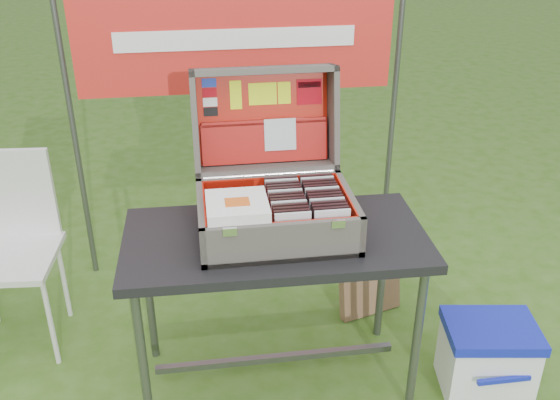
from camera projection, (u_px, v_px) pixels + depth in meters
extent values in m
plane|color=#335A14|center=(266.00, 392.00, 2.73)|extent=(80.00, 80.00, 0.00)
cube|color=black|center=(275.00, 239.00, 2.48)|extent=(1.21, 0.62, 0.04)
cylinder|color=#59595B|center=(144.00, 367.00, 2.37)|extent=(0.04, 0.04, 0.71)
cylinder|color=#59595B|center=(417.00, 340.00, 2.51)|extent=(0.04, 0.04, 0.71)
cylinder|color=#59595B|center=(149.00, 293.00, 2.79)|extent=(0.04, 0.04, 0.71)
cylinder|color=#59595B|center=(382.00, 274.00, 2.93)|extent=(0.04, 0.04, 0.71)
cube|color=#59595B|center=(276.00, 358.00, 2.75)|extent=(1.05, 0.03, 0.03)
cube|color=#595249|center=(276.00, 232.00, 2.47)|extent=(0.61, 0.43, 0.02)
cube|color=#595249|center=(284.00, 243.00, 2.25)|extent=(0.61, 0.02, 0.16)
cube|color=#595249|center=(269.00, 193.00, 2.61)|extent=(0.61, 0.02, 0.16)
cube|color=#595249|center=(201.00, 222.00, 2.40)|extent=(0.02, 0.43, 0.16)
cube|color=#595249|center=(349.00, 211.00, 2.47)|extent=(0.02, 0.43, 0.16)
cube|color=red|center=(276.00, 228.00, 2.46)|extent=(0.56, 0.39, 0.01)
cube|color=silver|center=(230.00, 232.00, 2.19)|extent=(0.05, 0.01, 0.03)
cube|color=silver|center=(338.00, 224.00, 2.24)|extent=(0.05, 0.01, 0.03)
cylinder|color=silver|center=(269.00, 175.00, 2.59)|extent=(0.55, 0.02, 0.02)
cube|color=#595249|center=(263.00, 117.00, 2.67)|extent=(0.61, 0.11, 0.43)
cube|color=#595249|center=(263.00, 70.00, 2.55)|extent=(0.61, 0.16, 0.05)
cube|color=#595249|center=(267.00, 167.00, 2.66)|extent=(0.61, 0.16, 0.05)
cube|color=#595249|center=(195.00, 123.00, 2.57)|extent=(0.02, 0.24, 0.46)
cube|color=#595249|center=(333.00, 116.00, 2.64)|extent=(0.02, 0.24, 0.46)
cube|color=red|center=(263.00, 118.00, 2.66)|extent=(0.55, 0.08, 0.38)
cube|color=red|center=(284.00, 238.00, 2.26)|extent=(0.56, 0.01, 0.14)
cube|color=red|center=(270.00, 192.00, 2.60)|extent=(0.56, 0.01, 0.14)
cube|color=red|center=(205.00, 219.00, 2.39)|extent=(0.01, 0.39, 0.14)
cube|color=red|center=(345.00, 209.00, 2.46)|extent=(0.01, 0.39, 0.14)
cube|color=#A0110C|center=(265.00, 142.00, 2.67)|extent=(0.54, 0.06, 0.18)
cube|color=#A0110C|center=(264.00, 122.00, 2.64)|extent=(0.53, 0.02, 0.02)
cube|color=silver|center=(280.00, 134.00, 2.65)|extent=(0.14, 0.04, 0.13)
cube|color=#1933B2|center=(209.00, 83.00, 2.58)|extent=(0.06, 0.01, 0.04)
cube|color=#A9000B|center=(210.00, 93.00, 2.59)|extent=(0.06, 0.01, 0.04)
cube|color=white|center=(210.00, 102.00, 2.60)|extent=(0.06, 0.01, 0.04)
cube|color=black|center=(211.00, 112.00, 2.61)|extent=(0.06, 0.01, 0.04)
cube|color=#D8F30F|center=(236.00, 95.00, 2.61)|extent=(0.05, 0.03, 0.12)
cube|color=#D8F30F|center=(263.00, 94.00, 2.62)|extent=(0.12, 0.02, 0.09)
cube|color=#D8F30F|center=(284.00, 93.00, 2.63)|extent=(0.05, 0.02, 0.09)
cube|color=#A9000B|center=(309.00, 92.00, 2.65)|extent=(0.11, 0.02, 0.11)
cube|color=black|center=(309.00, 85.00, 2.64)|extent=(0.10, 0.01, 0.02)
cube|color=silver|center=(293.00, 231.00, 2.28)|extent=(0.13, 0.01, 0.15)
cube|color=black|center=(292.00, 228.00, 2.30)|extent=(0.13, 0.01, 0.15)
cube|color=black|center=(291.00, 225.00, 2.32)|extent=(0.13, 0.01, 0.15)
cube|color=black|center=(290.00, 222.00, 2.34)|extent=(0.13, 0.01, 0.15)
cube|color=silver|center=(289.00, 219.00, 2.36)|extent=(0.13, 0.01, 0.15)
cube|color=black|center=(288.00, 216.00, 2.38)|extent=(0.13, 0.01, 0.15)
cube|color=black|center=(287.00, 213.00, 2.41)|extent=(0.13, 0.01, 0.15)
cube|color=black|center=(286.00, 210.00, 2.43)|extent=(0.13, 0.01, 0.15)
cube|color=silver|center=(285.00, 207.00, 2.45)|extent=(0.13, 0.01, 0.15)
cube|color=black|center=(284.00, 205.00, 2.47)|extent=(0.13, 0.01, 0.15)
cube|color=black|center=(283.00, 202.00, 2.49)|extent=(0.13, 0.01, 0.15)
cube|color=black|center=(282.00, 199.00, 2.51)|extent=(0.13, 0.01, 0.15)
cube|color=silver|center=(281.00, 196.00, 2.53)|extent=(0.13, 0.01, 0.15)
cube|color=black|center=(281.00, 194.00, 2.55)|extent=(0.13, 0.01, 0.15)
cube|color=silver|center=(332.00, 228.00, 2.30)|extent=(0.13, 0.01, 0.15)
cube|color=black|center=(330.00, 225.00, 2.32)|extent=(0.13, 0.01, 0.15)
cube|color=black|center=(329.00, 222.00, 2.34)|extent=(0.13, 0.01, 0.15)
cube|color=black|center=(328.00, 219.00, 2.36)|extent=(0.13, 0.01, 0.15)
cube|color=silver|center=(326.00, 216.00, 2.38)|extent=(0.13, 0.01, 0.15)
cube|color=black|center=(325.00, 213.00, 2.40)|extent=(0.13, 0.01, 0.15)
cube|color=black|center=(324.00, 210.00, 2.42)|extent=(0.13, 0.01, 0.15)
cube|color=black|center=(323.00, 208.00, 2.45)|extent=(0.13, 0.01, 0.15)
cube|color=silver|center=(321.00, 205.00, 2.47)|extent=(0.13, 0.01, 0.15)
cube|color=black|center=(320.00, 202.00, 2.49)|extent=(0.13, 0.01, 0.15)
cube|color=black|center=(319.00, 199.00, 2.51)|extent=(0.13, 0.01, 0.15)
cube|color=black|center=(318.00, 197.00, 2.53)|extent=(0.13, 0.01, 0.15)
cube|color=silver|center=(317.00, 194.00, 2.55)|extent=(0.13, 0.01, 0.15)
cube|color=black|center=(316.00, 192.00, 2.57)|extent=(0.13, 0.01, 0.15)
cube|color=white|center=(237.00, 210.00, 2.30)|extent=(0.23, 0.23, 0.00)
cube|color=white|center=(237.00, 209.00, 2.30)|extent=(0.23, 0.23, 0.00)
cube|color=white|center=(237.00, 208.00, 2.30)|extent=(0.23, 0.23, 0.00)
cube|color=white|center=(237.00, 206.00, 2.30)|extent=(0.23, 0.23, 0.00)
cube|color=white|center=(237.00, 205.00, 2.30)|extent=(0.23, 0.23, 0.00)
cube|color=white|center=(237.00, 204.00, 2.29)|extent=(0.23, 0.23, 0.00)
cube|color=white|center=(237.00, 203.00, 2.29)|extent=(0.23, 0.23, 0.00)
cube|color=white|center=(237.00, 202.00, 2.29)|extent=(0.23, 0.23, 0.00)
cube|color=#D85919|center=(237.00, 202.00, 2.28)|extent=(0.09, 0.07, 0.00)
cube|color=white|center=(486.00, 361.00, 2.70)|extent=(0.40, 0.32, 0.29)
cube|color=#131EAB|center=(492.00, 330.00, 2.62)|extent=(0.42, 0.34, 0.05)
cube|color=#131EAB|center=(504.00, 380.00, 2.55)|extent=(0.23, 0.02, 0.02)
cube|color=silver|center=(8.00, 259.00, 2.82)|extent=(0.45, 0.45, 0.03)
cube|color=silver|center=(8.00, 194.00, 2.89)|extent=(0.42, 0.06, 0.44)
cylinder|color=silver|center=(50.00, 322.00, 2.80)|extent=(0.02, 0.02, 0.47)
cylinder|color=silver|center=(63.00, 277.00, 3.11)|extent=(0.02, 0.02, 0.47)
cylinder|color=silver|center=(49.00, 193.00, 2.92)|extent=(0.02, 0.02, 0.44)
cube|color=brown|center=(370.00, 282.00, 3.18)|extent=(0.35, 0.20, 0.35)
cylinder|color=#59595B|center=(74.00, 131.00, 3.20)|extent=(0.03, 0.03, 1.70)
cylinder|color=#59595B|center=(393.00, 115.00, 3.42)|extent=(0.03, 0.03, 1.70)
cube|color=red|center=(236.00, 38.00, 3.10)|extent=(1.60, 0.02, 0.55)
cube|color=white|center=(236.00, 39.00, 3.09)|extent=(1.20, 0.00, 0.10)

